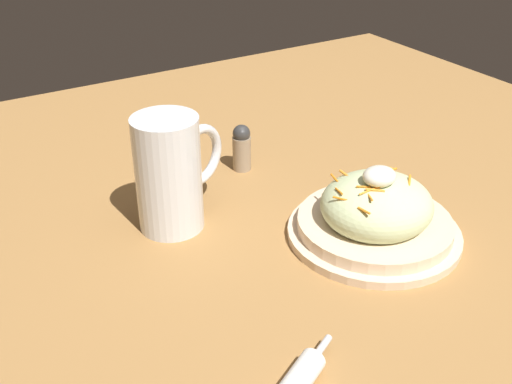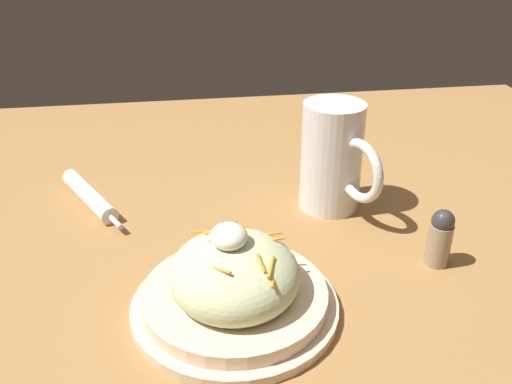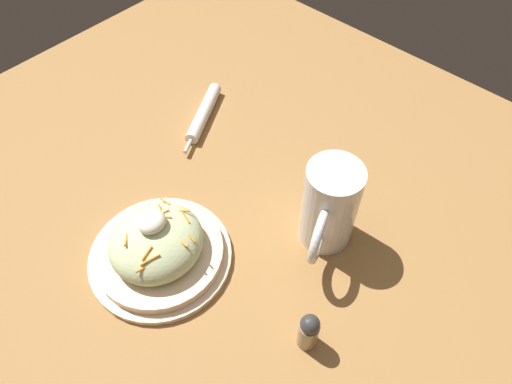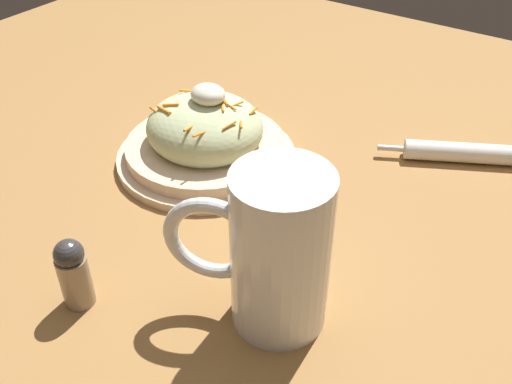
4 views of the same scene
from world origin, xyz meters
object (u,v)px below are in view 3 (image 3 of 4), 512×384
salad_plate (158,247)px  napkin_roll (204,113)px  beer_mug (329,210)px  salt_shaker (308,332)px

salad_plate → napkin_roll: size_ratio=1.29×
beer_mug → napkin_roll: 0.37m
salt_shaker → beer_mug: bearing=-150.6°
salad_plate → salt_shaker: size_ratio=3.02×
salad_plate → beer_mug: size_ratio=1.44×
salad_plate → beer_mug: bearing=142.0°
salad_plate → salt_shaker: 0.27m
salad_plate → beer_mug: 0.28m
beer_mug → salt_shaker: 0.20m
beer_mug → salt_shaker: beer_mug is taller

